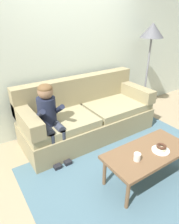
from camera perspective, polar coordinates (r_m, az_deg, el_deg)
ground at (r=3.10m, az=8.78°, el=-12.78°), size 10.00×10.00×0.00m
wall_back at (r=3.59m, az=-5.16°, el=17.63°), size 8.00×0.10×2.80m
area_rug at (r=2.97m, az=12.08°, el=-15.13°), size 2.82×1.79×0.01m
couch at (r=3.45m, az=-0.72°, el=-1.18°), size 2.23×0.90×0.96m
coffee_table at (r=2.60m, az=16.03°, el=-11.40°), size 1.10×0.53×0.44m
person_child at (r=2.83m, az=-11.30°, el=-0.86°), size 0.34×0.58×1.10m
plate at (r=2.62m, az=19.43°, el=-10.18°), size 0.21×0.21×0.01m
donut at (r=2.61m, az=19.51°, el=-9.73°), size 0.16×0.16×0.04m
donut_second at (r=2.59m, az=19.63°, el=-9.09°), size 0.17×0.17×0.04m
mug at (r=2.38m, az=13.31°, el=-12.25°), size 0.08×0.08×0.09m
toy_controller at (r=3.29m, az=12.68°, el=-10.06°), size 0.23×0.09×0.05m
floor_lamp at (r=4.17m, az=17.15°, el=19.68°), size 0.44×0.44×1.77m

